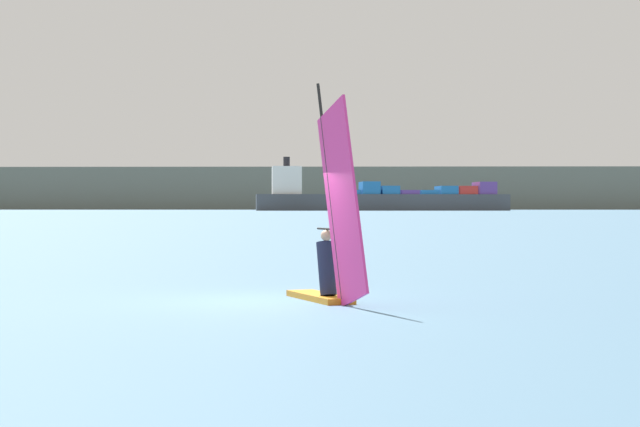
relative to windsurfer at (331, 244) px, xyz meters
The scene contains 4 objects.
ground_plane 1.75m from the windsurfer, 164.73° to the left, with size 4000.00×4000.00×0.00m, color #476B84.
windsurfer is the anchor object (origin of this frame).
cargo_ship 609.98m from the windsurfer, 82.91° to the left, with size 156.61×27.86×33.18m.
distant_headland 1054.09m from the windsurfer, 84.62° to the left, with size 1375.24×278.85×39.78m, color #60665B.
Camera 1 is at (-0.16, -19.68, 1.82)m, focal length 56.83 mm.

